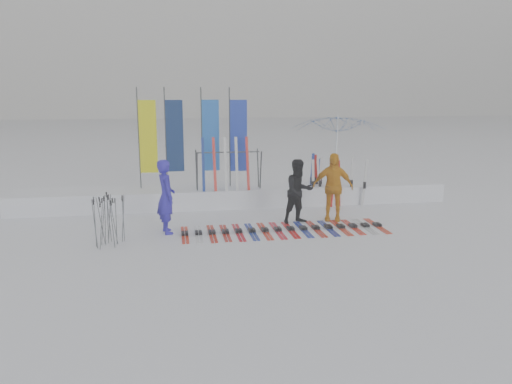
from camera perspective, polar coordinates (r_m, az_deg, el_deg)
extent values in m
plane|color=white|center=(12.12, 0.33, -6.15)|extent=(120.00, 120.00, 0.00)
cube|color=white|center=(16.45, -2.43, -0.38)|extent=(14.00, 1.60, 0.60)
imported|color=#271EB3|center=(13.18, -10.25, -0.52)|extent=(0.62, 0.80, 1.94)
imported|color=black|center=(14.05, 4.92, 0.07)|extent=(1.03, 0.90, 1.81)
imported|color=orange|center=(14.44, 8.77, 0.58)|extent=(1.24, 0.84, 1.95)
imported|color=white|center=(17.89, 9.27, 4.23)|extent=(3.35, 3.41, 2.94)
cube|color=red|center=(13.10, -8.14, -4.75)|extent=(0.17, 1.58, 0.07)
cube|color=silver|center=(13.11, -6.59, -4.70)|extent=(0.17, 1.67, 0.07)
cube|color=red|center=(13.13, -5.06, -4.64)|extent=(0.17, 1.67, 0.07)
cube|color=#AE190D|center=(13.16, -3.53, -4.58)|extent=(0.17, 1.60, 0.07)
cube|color=red|center=(13.20, -2.00, -4.51)|extent=(0.17, 1.70, 0.07)
cube|color=navy|center=(13.25, -0.49, -4.45)|extent=(0.17, 1.66, 0.07)
cube|color=red|center=(13.31, 1.01, -4.38)|extent=(0.17, 1.68, 0.07)
cube|color=red|center=(13.38, 2.49, -4.31)|extent=(0.17, 1.70, 0.07)
cube|color=red|center=(13.45, 3.96, -4.23)|extent=(0.17, 1.64, 0.07)
cube|color=navy|center=(13.54, 5.41, -4.16)|extent=(0.17, 1.63, 0.07)
cube|color=#B01B0E|center=(13.63, 6.84, -4.08)|extent=(0.17, 1.68, 0.07)
cube|color=navy|center=(13.73, 8.26, -4.00)|extent=(0.17, 1.62, 0.07)
cube|color=red|center=(13.84, 9.65, -3.92)|extent=(0.17, 1.63, 0.07)
cube|color=red|center=(13.96, 11.01, -3.84)|extent=(0.17, 1.57, 0.07)
cube|color=#B9BBC1|center=(14.09, 12.36, -3.76)|extent=(0.17, 1.66, 0.07)
cube|color=red|center=(14.22, 13.67, -3.68)|extent=(0.17, 1.63, 0.07)
cylinder|color=#595B60|center=(12.26, -17.96, -3.52)|extent=(0.07, 0.13, 1.22)
cylinder|color=#595B60|center=(12.77, -14.93, -2.94)|extent=(0.03, 0.08, 1.15)
cylinder|color=#595B60|center=(12.77, -16.44, -2.90)|extent=(0.06, 0.06, 1.21)
cylinder|color=#595B60|center=(12.41, -17.92, -3.27)|extent=(0.04, 0.14, 1.26)
cylinder|color=#595B60|center=(12.92, -16.60, -2.62)|extent=(0.07, 0.15, 1.25)
cylinder|color=#595B60|center=(12.27, -17.27, -3.66)|extent=(0.12, 0.15, 1.14)
cylinder|color=#595B60|center=(12.61, -16.40, -2.96)|extent=(0.15, 0.13, 1.25)
cylinder|color=#595B60|center=(12.71, -14.95, -2.92)|extent=(0.12, 0.02, 1.19)
cylinder|color=#595B60|center=(12.64, -17.34, -3.11)|extent=(0.15, 0.11, 1.19)
cylinder|color=#595B60|center=(12.60, -17.07, -3.18)|extent=(0.15, 0.07, 1.18)
cylinder|color=#595B60|center=(12.52, -15.69, -3.22)|extent=(0.04, 0.11, 1.17)
cylinder|color=#595B60|center=(12.49, -15.95, -3.23)|extent=(0.14, 0.09, 1.18)
cylinder|color=#595B60|center=(12.54, -16.86, -3.11)|extent=(0.06, 0.04, 1.24)
cylinder|color=#595B60|center=(12.22, -16.12, -3.55)|extent=(0.08, 0.09, 1.19)
cylinder|color=#383A3F|center=(16.29, -13.25, 5.97)|extent=(0.04, 0.04, 3.20)
cube|color=#DFE40C|center=(16.27, -12.23, 6.19)|extent=(0.55, 0.03, 2.30)
cylinder|color=#383A3F|center=(16.38, -10.28, 6.12)|extent=(0.04, 0.04, 3.20)
cube|color=navy|center=(16.38, -9.27, 6.33)|extent=(0.55, 0.03, 2.30)
cylinder|color=#383A3F|center=(16.39, -6.21, 6.24)|extent=(0.04, 0.04, 3.20)
cube|color=blue|center=(16.41, -5.19, 6.44)|extent=(0.55, 0.03, 2.30)
cylinder|color=#383A3F|center=(16.22, -3.02, 6.24)|extent=(0.04, 0.04, 3.20)
cube|color=#1730AE|center=(16.25, -2.00, 6.43)|extent=(0.55, 0.03, 2.30)
cylinder|color=#383A3F|center=(15.54, -6.74, 2.32)|extent=(0.04, 0.30, 1.23)
cylinder|color=#383A3F|center=(16.03, -6.83, 2.60)|extent=(0.04, 0.30, 1.23)
cylinder|color=#383A3F|center=(15.76, 0.54, 2.53)|extent=(0.04, 0.30, 1.23)
cylinder|color=#383A3F|center=(16.25, 0.23, 2.80)|extent=(0.04, 0.30, 1.23)
cylinder|color=#383A3F|center=(15.79, -3.20, 4.56)|extent=(2.00, 0.04, 0.04)
cube|color=silver|center=(16.49, 12.30, 1.03)|extent=(0.09, 0.02, 1.52)
cube|color=red|center=(16.86, 6.73, 1.58)|extent=(0.09, 0.04, 1.61)
cube|color=navy|center=(16.93, 7.38, 1.37)|extent=(0.09, 0.03, 1.47)
cube|color=silver|center=(16.56, 10.85, 1.26)|extent=(0.09, 0.03, 1.60)
cube|color=red|center=(16.92, 6.93, 1.36)|extent=(0.09, 0.02, 1.46)
cube|color=red|center=(16.18, 9.45, 0.94)|extent=(0.09, 0.04, 1.52)
cube|color=silver|center=(16.44, 7.32, 1.23)|extent=(0.09, 0.04, 1.55)
cube|color=silver|center=(16.45, 6.55, 1.13)|extent=(0.09, 0.03, 1.49)
cube|color=silver|center=(16.57, 9.24, 1.32)|extent=(0.09, 0.03, 1.60)
cube|color=red|center=(16.14, 8.76, 0.81)|extent=(0.09, 0.03, 1.45)
cube|color=navy|center=(16.70, 6.37, 1.58)|extent=(0.09, 0.04, 1.66)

